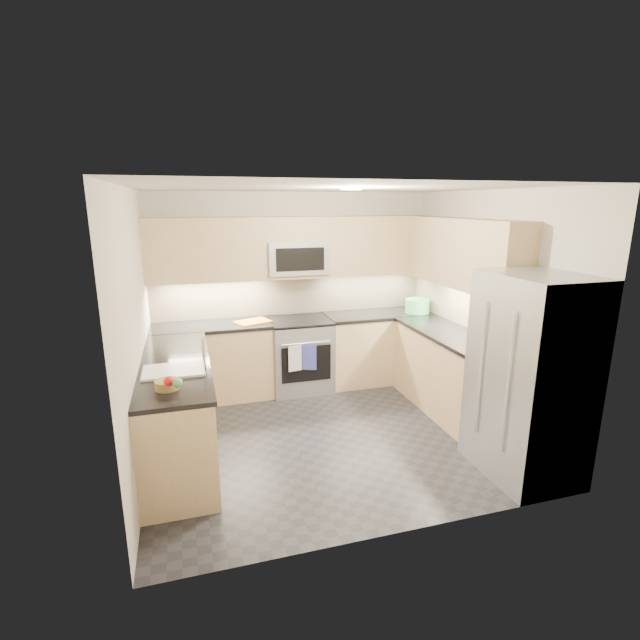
{
  "coord_description": "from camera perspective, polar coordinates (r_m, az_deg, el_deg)",
  "views": [
    {
      "loc": [
        -1.34,
        -4.24,
        2.36
      ],
      "look_at": [
        0.0,
        0.35,
        1.15
      ],
      "focal_mm": 26.0,
      "sensor_mm": 36.0,
      "label": 1
    }
  ],
  "objects": [
    {
      "name": "upper_cab_right",
      "position": [
        5.43,
        17.08,
        7.92
      ],
      "size": [
        0.35,
        1.95,
        0.75
      ],
      "primitive_type": "cube",
      "color": "tan",
      "rests_on": "wall_right"
    },
    {
      "name": "oven_door_glass",
      "position": [
        5.69,
        -1.69,
        -5.43
      ],
      "size": [
        0.62,
        0.02,
        0.45
      ],
      "primitive_type": "cube",
      "color": "black",
      "rests_on": "gas_range"
    },
    {
      "name": "wall_back",
      "position": [
        6.1,
        -3.3,
        3.68
      ],
      "size": [
        3.6,
        0.02,
        2.5
      ],
      "primitive_type": "cube",
      "color": "beige",
      "rests_on": "floor"
    },
    {
      "name": "oven_handle",
      "position": [
        5.59,
        -1.66,
        -2.88
      ],
      "size": [
        0.6,
        0.02,
        0.02
      ],
      "primitive_type": "cylinder",
      "rotation": [
        0.0,
        1.57,
        0.0
      ],
      "color": "#B2B5BA",
      "rests_on": "gas_range"
    },
    {
      "name": "base_cab_back_left",
      "position": [
        5.87,
        -12.97,
        -5.18
      ],
      "size": [
        1.42,
        0.6,
        0.9
      ],
      "primitive_type": "cube",
      "color": "tan",
      "rests_on": "floor"
    },
    {
      "name": "backsplash_back",
      "position": [
        6.1,
        -3.28,
        3.17
      ],
      "size": [
        3.6,
        0.01,
        0.51
      ],
      "primitive_type": "cube",
      "color": "tan",
      "rests_on": "wall_back"
    },
    {
      "name": "ceiling",
      "position": [
        4.45,
        1.31,
        15.98
      ],
      "size": [
        3.6,
        3.2,
        0.02
      ],
      "primitive_type": "cube",
      "color": "beige",
      "rests_on": "wall_back"
    },
    {
      "name": "sink_basin",
      "position": [
        4.26,
        -17.48,
        -6.82
      ],
      "size": [
        0.52,
        0.38,
        0.16
      ],
      "primitive_type": "cube",
      "color": "white",
      "rests_on": "base_cab_peninsula"
    },
    {
      "name": "countertop_peninsula",
      "position": [
        4.49,
        -17.48,
        -5.23
      ],
      "size": [
        0.63,
        2.0,
        0.04
      ],
      "primitive_type": "cube",
      "color": "black",
      "rests_on": "base_cab_peninsula"
    },
    {
      "name": "base_cab_peninsula",
      "position": [
        4.66,
        -17.04,
        -10.69
      ],
      "size": [
        0.6,
        2.0,
        0.9
      ],
      "primitive_type": "cube",
      "color": "tan",
      "rests_on": "floor"
    },
    {
      "name": "refrigerator",
      "position": [
        4.42,
        24.39,
        -6.45
      ],
      "size": [
        0.7,
        0.9,
        1.8
      ],
      "primitive_type": "cube",
      "color": "#979A9E",
      "rests_on": "floor"
    },
    {
      "name": "dish_towel_check",
      "position": [
        5.59,
        -3.1,
        -4.73
      ],
      "size": [
        0.17,
        0.04,
        0.32
      ],
      "primitive_type": "cube",
      "rotation": [
        0.0,
        0.0,
        0.18
      ],
      "color": "white",
      "rests_on": "oven_handle"
    },
    {
      "name": "base_cab_back_right",
      "position": [
        6.35,
        7.07,
        -3.43
      ],
      "size": [
        1.42,
        0.6,
        0.9
      ],
      "primitive_type": "cube",
      "color": "tan",
      "rests_on": "floor"
    },
    {
      "name": "fridge_handle_left",
      "position": [
        4.04,
        22.08,
        -7.32
      ],
      "size": [
        0.02,
        0.02,
        1.2
      ],
      "primitive_type": "cylinder",
      "color": "#B2B5BA",
      "rests_on": "refrigerator"
    },
    {
      "name": "fruit_basket",
      "position": [
        3.87,
        -18.28,
        -7.56
      ],
      "size": [
        0.21,
        0.21,
        0.07
      ],
      "primitive_type": "cylinder",
      "rotation": [
        0.0,
        0.0,
        0.08
      ],
      "color": "#9A7B47",
      "rests_on": "countertop_peninsula"
    },
    {
      "name": "dish_towel_blue",
      "position": [
        5.63,
        -1.32,
        -4.57
      ],
      "size": [
        0.16,
        0.08,
        0.32
      ],
      "primitive_type": "cube",
      "rotation": [
        0.0,
        0.0,
        -0.39
      ],
      "color": "#38419B",
      "rests_on": "oven_handle"
    },
    {
      "name": "microwave",
      "position": [
        5.84,
        -2.92,
        7.68
      ],
      "size": [
        0.76,
        0.4,
        0.4
      ],
      "primitive_type": "cube",
      "color": "#A6AAAE",
      "rests_on": "upper_cab_back"
    },
    {
      "name": "microwave_door",
      "position": [
        5.64,
        -2.43,
        7.46
      ],
      "size": [
        0.6,
        0.01,
        0.28
      ],
      "primitive_type": "cube",
      "color": "black",
      "rests_on": "microwave"
    },
    {
      "name": "gas_range",
      "position": [
        5.99,
        -2.49,
        -4.36
      ],
      "size": [
        0.76,
        0.65,
        0.91
      ],
      "primitive_type": "cube",
      "color": "gray",
      "rests_on": "floor"
    },
    {
      "name": "utensil_bowl",
      "position": [
        6.31,
        11.9,
        1.71
      ],
      "size": [
        0.39,
        0.39,
        0.18
      ],
      "primitive_type": "cylinder",
      "rotation": [
        0.0,
        0.0,
        0.27
      ],
      "color": "#50BC5D",
      "rests_on": "countertop_back_right"
    },
    {
      "name": "faucet",
      "position": [
        4.2,
        -14.13,
        -4.03
      ],
      "size": [
        0.03,
        0.03,
        0.28
      ],
      "primitive_type": "cylinder",
      "color": "silver",
      "rests_on": "countertop_peninsula"
    },
    {
      "name": "backsplash_right",
      "position": [
        5.77,
        17.11,
        1.9
      ],
      "size": [
        0.01,
        2.3,
        0.51
      ],
      "primitive_type": "cube",
      "color": "tan",
      "rests_on": "wall_right"
    },
    {
      "name": "cutting_board",
      "position": [
        5.76,
        -8.24,
        -0.18
      ],
      "size": [
        0.47,
        0.4,
        0.01
      ],
      "primitive_type": "cube",
      "rotation": [
        0.0,
        0.0,
        0.37
      ],
      "color": "orange",
      "rests_on": "countertop_back_left"
    },
    {
      "name": "fridge_handle_right",
      "position": [
        4.31,
        19.15,
        -5.73
      ],
      "size": [
        0.02,
        0.02,
        1.2
      ],
      "primitive_type": "cylinder",
      "color": "#B2B5BA",
      "rests_on": "refrigerator"
    },
    {
      "name": "base_cab_right",
      "position": [
        5.57,
        15.67,
        -6.41
      ],
      "size": [
        0.6,
        1.7,
        0.9
      ],
      "primitive_type": "cube",
      "color": "tan",
      "rests_on": "floor"
    },
    {
      "name": "countertop_right",
      "position": [
        5.43,
        16.0,
        -1.76
      ],
      "size": [
        0.63,
        1.7,
        0.04
      ],
      "primitive_type": "cube",
      "color": "black",
      "rests_on": "base_cab_right"
    },
    {
      "name": "wall_front",
      "position": [
        3.17,
        10.01,
        -6.58
      ],
      "size": [
        3.6,
        0.02,
        2.5
      ],
      "primitive_type": "cube",
      "color": "beige",
      "rests_on": "floor"
    },
    {
      "name": "fruit_pear",
      "position": [
        3.65,
        -17.1,
        -7.41
      ],
      "size": [
        0.08,
        0.08,
        0.08
      ],
      "primitive_type": "sphere",
      "color": "green",
      "rests_on": "fruit_basket"
    },
    {
      "name": "floor",
      "position": [
        5.04,
        1.15,
        -13.74
      ],
      "size": [
        3.6,
        3.2,
        0.0
      ],
      "primitive_type": "cube",
      "color": "black",
      "rests_on": "ground"
    },
    {
      "name": "range_cooktop",
      "position": [
        5.86,
        -2.54,
        -0.09
      ],
      "size": [
        0.76,
        0.65,
        0.03
      ],
      "primitive_type": "cube",
      "color": "black",
      "rests_on": "gas_range"
    },
    {
      "name": "wall_left",
      "position": [
        4.41,
        -21.69,
        -1.42
      ],
      "size": [
        0.02,
        3.2,
        2.5
      ],
      "primitive_type": "cube",
      "color": "beige",
      "rests_on": "floor"
    },
    {
      "name": "upper_cab_back",
      "position": [
        5.85,
        -2.99,
        8.93
      ],
      "size": [
        3.6,
        0.35,
        0.75
      ],
      "primitive_type": "cube",
      "color": "tan",
      "rests_on": "wall_back"
    },
    {
      "name": "wall_right",
      "position": [
        5.4,
        19.78,
        1.47
      ],
      "size": [
        0.02,
        3.2,
        2.5
      ],
      "primitive_type": "cube",
      "color": "beige",
      "rests_on": "floor"
    },
    {
      "name": "fruit_apple",
      "position": [
        3.71,
        -18.1,
        -7.17
      ],
      "size": [
        0.08,
        0.08,
        0.08
      ],
      "primitive_type": "sphere",
      "color": "red",
      "rests_on": "fruit_basket"
    },
    {
      "name": "countertop_back_left",
      "position": [
        5.73,
        -13.23,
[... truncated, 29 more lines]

